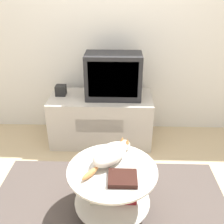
# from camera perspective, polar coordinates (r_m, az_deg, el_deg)

# --- Properties ---
(ground_plane) EXTENTS (12.00, 12.00, 0.00)m
(ground_plane) POSITION_cam_1_polar(r_m,az_deg,el_deg) (2.43, -0.70, -19.97)
(ground_plane) COLOR tan
(wall_back) EXTENTS (8.00, 0.05, 2.60)m
(wall_back) POSITION_cam_1_polar(r_m,az_deg,el_deg) (3.15, 0.35, 18.21)
(wall_back) COLOR silver
(wall_back) RESTS_ON ground_plane
(rug) EXTENTS (2.08, 1.20, 0.02)m
(rug) POSITION_cam_1_polar(r_m,az_deg,el_deg) (2.42, -0.70, -19.81)
(rug) COLOR #4C423D
(rug) RESTS_ON ground_plane
(tv_stand) EXTENTS (1.17, 0.55, 0.57)m
(tv_stand) POSITION_cam_1_polar(r_m,az_deg,el_deg) (3.13, -2.36, -1.47)
(tv_stand) COLOR beige
(tv_stand) RESTS_ON ground_plane
(tv) EXTENTS (0.61, 0.34, 0.50)m
(tv) POSITION_cam_1_polar(r_m,az_deg,el_deg) (2.91, 0.31, 7.84)
(tv) COLOR #232326
(tv) RESTS_ON tv_stand
(speaker) EXTENTS (0.12, 0.12, 0.12)m
(speaker) POSITION_cam_1_polar(r_m,az_deg,el_deg) (3.09, -11.06, 4.67)
(speaker) COLOR black
(speaker) RESTS_ON tv_stand
(coffee_table) EXTENTS (0.71, 0.71, 0.44)m
(coffee_table) POSITION_cam_1_polar(r_m,az_deg,el_deg) (2.18, 0.18, -15.66)
(coffee_table) COLOR #B2B2B7
(coffee_table) RESTS_ON rug
(dvd_box) EXTENTS (0.21, 0.19, 0.04)m
(dvd_box) POSITION_cam_1_polar(r_m,az_deg,el_deg) (1.97, 2.34, -14.23)
(dvd_box) COLOR black
(dvd_box) RESTS_ON coffee_table
(cat) EXTENTS (0.39, 0.48, 0.14)m
(cat) POSITION_cam_1_polar(r_m,az_deg,el_deg) (2.12, -0.26, -9.10)
(cat) COLOR silver
(cat) RESTS_ON coffee_table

